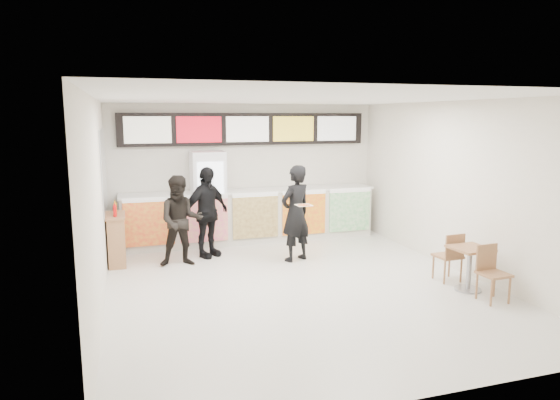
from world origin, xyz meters
name	(u,v)px	position (x,y,z in m)	size (l,w,h in m)	color
floor	(298,285)	(0.00, 0.00, 0.00)	(7.00, 7.00, 0.00)	beige
ceiling	(299,98)	(0.00, 0.00, 3.00)	(7.00, 7.00, 0.00)	white
wall_back	(247,172)	(0.00, 3.50, 1.50)	(6.00, 6.00, 0.00)	silver
wall_left	(98,204)	(-3.00, 0.00, 1.50)	(7.00, 7.00, 0.00)	silver
wall_right	(459,187)	(3.00, 0.00, 1.50)	(7.00, 7.00, 0.00)	silver
service_counter	(251,215)	(0.00, 3.09, 0.57)	(5.56, 0.77, 1.14)	silver
menu_board	(247,129)	(0.00, 3.41, 2.45)	(5.50, 0.14, 0.70)	black
drinks_fridge	(208,198)	(-0.93, 3.11, 1.00)	(0.70, 0.67, 2.00)	white
mirror_panel	(104,169)	(-2.99, 2.45, 1.75)	(0.01, 2.00, 1.50)	#B2B7BF
customer_main	(296,213)	(0.43, 1.37, 0.92)	(0.67, 0.44, 1.83)	black
customer_left	(181,221)	(-1.68, 1.69, 0.84)	(0.81, 0.63, 1.68)	black
customer_mid	(207,212)	(-1.14, 2.13, 0.89)	(1.04, 0.43, 1.77)	black
pizza_slice	(304,205)	(0.43, 0.92, 1.16)	(0.36, 0.36, 0.02)	beige
cafe_table	(470,261)	(2.50, -1.03, 0.49)	(0.59, 1.45, 0.83)	#A2704A
condiment_ledge	(117,239)	(-2.82, 2.14, 0.48)	(0.34, 0.84, 1.12)	#A2704A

